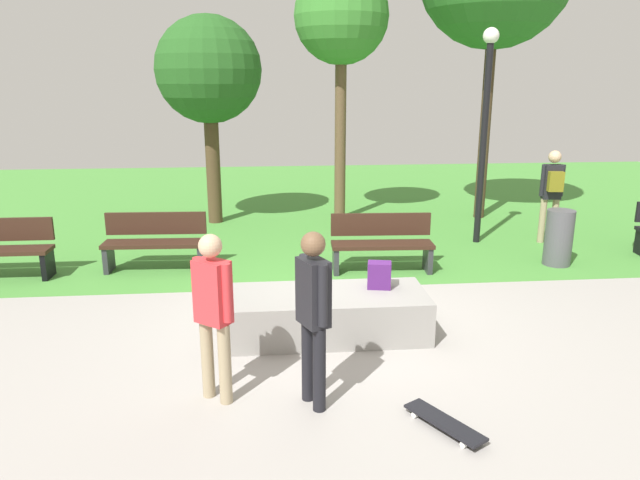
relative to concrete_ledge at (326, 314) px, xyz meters
name	(u,v)px	position (x,y,z in m)	size (l,w,h in m)	color
ground_plane	(331,318)	(0.11, 0.48, -0.26)	(28.00, 28.00, 0.00)	#9E9993
grass_lawn	(298,201)	(0.11, 8.06, -0.26)	(26.60, 12.85, 0.01)	#478C38
concrete_ledge	(326,314)	(0.00, 0.00, 0.00)	(2.38, 0.98, 0.52)	gray
backpack_on_ledge	(379,275)	(0.66, 0.15, 0.42)	(0.28, 0.20, 0.32)	#4C1E66
skater_performing_trick	(313,307)	(-0.28, -1.55, 0.72)	(0.31, 0.40, 1.68)	black
skater_watching	(213,306)	(-1.19, -1.37, 0.69)	(0.38, 0.36, 1.63)	tan
skateboard_by_ledge	(444,422)	(0.82, -2.06, -0.20)	(0.59, 0.79, 0.08)	black
park_bench_by_oak	(382,242)	(1.13, 2.36, 0.22)	(1.62, 0.55, 0.91)	#331E14
park_bench_near_path	(155,241)	(-2.47, 2.77, 0.22)	(1.62, 0.54, 0.91)	#331E14
tree_leaning_ash	(209,72)	(-1.78, 6.00, 2.87)	(2.15, 2.15, 4.25)	#4C3823
tree_broad_elm	(341,19)	(0.93, 6.05, 3.89)	(1.93, 1.93, 5.19)	brown
lamp_post	(485,115)	(3.26, 3.90, 2.10)	(0.28, 0.28, 3.84)	black
trash_bin	(559,238)	(4.09, 2.40, 0.20)	(0.45, 0.45, 0.92)	#4C4C51
pedestrian_with_backpack	(552,188)	(4.56, 3.72, 0.78)	(0.43, 0.37, 1.73)	tan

